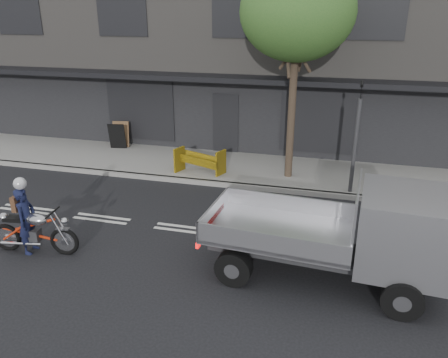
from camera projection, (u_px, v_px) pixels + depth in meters
ground at (184, 229)px, 11.42m from camera, size 80.00×80.00×0.00m
sidewalk at (228, 167)px, 15.63m from camera, size 32.00×3.20×0.15m
kerb at (216, 184)px, 14.19m from camera, size 32.00×0.20×0.15m
building_main at (263, 40)px, 20.14m from camera, size 26.00×10.00×8.00m
street_tree at (297, 12)px, 12.76m from camera, size 3.40×3.40×6.74m
traffic_light_pole at (355, 144)px, 12.85m from camera, size 0.12×0.12×3.50m
motorcycle at (34, 231)px, 10.15m from camera, size 2.14×0.62×1.10m
rider at (27, 221)px, 10.10m from camera, size 0.45×0.63×1.60m
flatbed_ute at (380, 231)px, 8.62m from camera, size 4.96×2.32×2.24m
construction_barrier at (198, 163)px, 14.53m from camera, size 1.70×1.17×0.88m
sandwich_board at (117, 136)px, 17.26m from camera, size 0.72×0.54×1.03m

